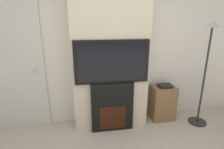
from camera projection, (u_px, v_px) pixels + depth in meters
wall_back at (108, 44)px, 2.90m from camera, size 6.00×0.06×2.70m
chimney_breast at (110, 46)px, 2.70m from camera, size 1.18×0.37×2.70m
fireplace at (112, 107)px, 2.80m from camera, size 0.67×0.15×0.81m
television at (112, 62)px, 2.59m from camera, size 1.12×0.07×0.65m
floor_lamp at (207, 62)px, 2.78m from camera, size 0.30×0.30×1.73m
media_stand at (162, 102)px, 3.15m from camera, size 0.40×0.31×0.67m
entry_door at (13, 69)px, 2.71m from camera, size 0.95×0.09×2.03m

